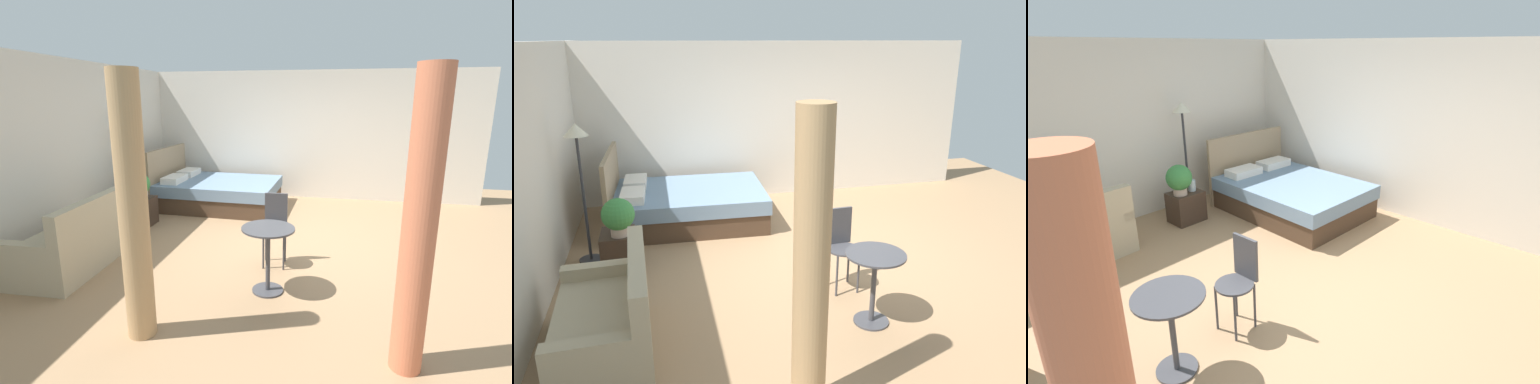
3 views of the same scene
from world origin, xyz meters
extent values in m
cube|color=#9E7A56|center=(0.00, 0.00, -0.01)|extent=(8.51, 9.77, 0.02)
cube|color=silver|center=(0.00, 3.39, 1.32)|extent=(8.51, 0.12, 2.63)
cube|color=silver|center=(2.76, 0.00, 1.32)|extent=(0.12, 6.77, 2.63)
cube|color=#473323|center=(1.64, 1.67, 0.15)|extent=(1.63, 2.21, 0.31)
cube|color=slate|center=(1.64, 1.67, 0.41)|extent=(1.67, 2.25, 0.21)
cube|color=#997F60|center=(1.68, 2.78, 0.56)|extent=(1.62, 0.12, 1.13)
cube|color=white|center=(1.33, 2.48, 0.58)|extent=(0.57, 0.34, 0.12)
cube|color=white|center=(2.01, 2.46, 0.58)|extent=(0.57, 0.34, 0.12)
cube|color=tan|center=(-1.42, 2.68, 0.22)|extent=(1.46, 0.84, 0.45)
cube|color=tan|center=(-1.41, 2.36, 0.68)|extent=(1.44, 0.19, 0.46)
cube|color=tan|center=(-0.78, 2.70, 0.51)|extent=(0.17, 0.79, 0.12)
cube|color=tan|center=(-2.07, 2.66, 0.51)|extent=(0.17, 0.79, 0.12)
cube|color=#38281E|center=(0.28, 2.64, 0.23)|extent=(0.48, 0.39, 0.46)
cylinder|color=tan|center=(0.18, 2.61, 0.52)|extent=(0.20, 0.20, 0.10)
sphere|color=#387F3D|center=(0.18, 2.61, 0.73)|extent=(0.38, 0.38, 0.38)
cylinder|color=silver|center=(0.40, 2.63, 0.54)|extent=(0.11, 0.11, 0.16)
cylinder|color=#2D2D33|center=(0.60, 3.01, 0.01)|extent=(0.29, 0.29, 0.02)
cylinder|color=#2D2D33|center=(0.60, 3.01, 0.80)|extent=(0.04, 0.04, 1.57)
cone|color=beige|center=(0.60, 3.01, 1.66)|extent=(0.28, 0.28, 0.15)
cylinder|color=#3F3F44|center=(-1.52, 0.19, 0.01)|extent=(0.34, 0.34, 0.02)
cylinder|color=#3F3F44|center=(-1.52, 0.19, 0.36)|extent=(0.05, 0.05, 0.72)
cylinder|color=#3F3F44|center=(-1.52, 0.19, 0.73)|extent=(0.57, 0.57, 0.02)
cylinder|color=#3F3F44|center=(-0.97, 0.34, 0.24)|extent=(0.02, 0.02, 0.47)
cylinder|color=#3F3F44|center=(-0.96, 0.09, 0.24)|extent=(0.02, 0.02, 0.47)
cylinder|color=#3F3F44|center=(-0.72, 0.35, 0.24)|extent=(0.02, 0.02, 0.47)
cylinder|color=#3F3F44|center=(-0.71, 0.10, 0.24)|extent=(0.02, 0.02, 0.47)
cylinder|color=#3F3F44|center=(-0.84, 0.22, 0.48)|extent=(0.38, 0.38, 0.02)
cube|color=#3F3F44|center=(-0.69, 0.22, 0.70)|extent=(0.04, 0.29, 0.42)
cylinder|color=#D1704C|center=(-2.51, -1.08, 1.15)|extent=(0.24, 0.24, 2.30)
cylinder|color=tan|center=(-2.51, 1.16, 1.15)|extent=(0.25, 0.25, 2.30)
camera|label=1|loc=(-5.25, -0.44, 2.06)|focal=26.42mm
camera|label=2|loc=(-5.28, 2.13, 2.66)|focal=33.63mm
camera|label=3|loc=(-2.82, -2.21, 2.54)|focal=27.76mm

